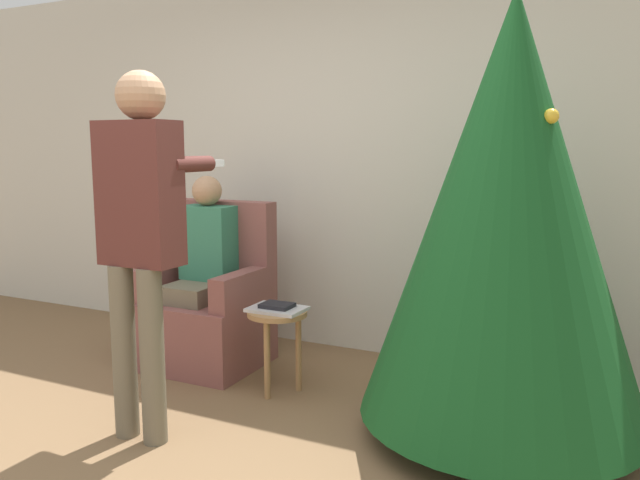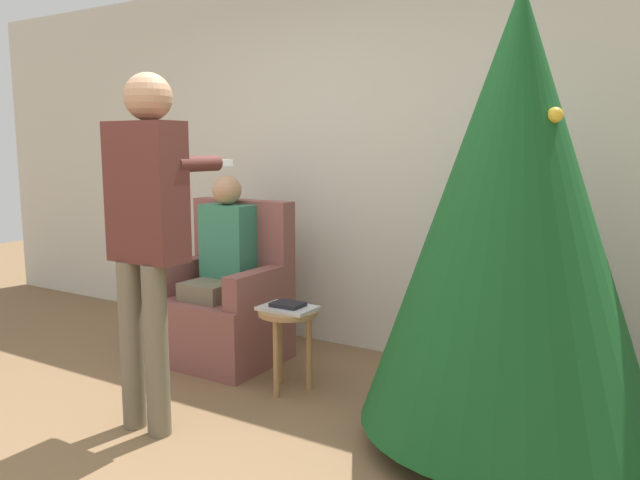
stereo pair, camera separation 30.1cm
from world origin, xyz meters
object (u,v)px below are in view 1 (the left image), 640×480
Objects in this scene: armchair at (206,309)px; person_seated at (202,262)px; christmas_tree at (507,210)px; side_stool at (277,326)px; person_standing at (140,221)px.

armchair is 0.33m from person_seated.
christmas_tree is at bearing -7.05° from person_seated.
christmas_tree reaches higher than armchair.
person_seated is at bearing 172.95° from christmas_tree.
person_seated reaches higher than side_stool.
armchair is 0.74m from side_stool.
christmas_tree is 4.40× the size of side_stool.
christmas_tree is 2.01× the size of armchair.
person_seated is 0.70× the size of person_standing.
side_stool is at bearing -16.97° from person_seated.
person_standing is (-1.62, -0.75, -0.06)m from christmas_tree.
armchair is at bearing 90.00° from person_seated.
person_standing reaches higher than armchair.
christmas_tree is at bearing 24.74° from person_standing.
person_seated is 1.14m from person_standing.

